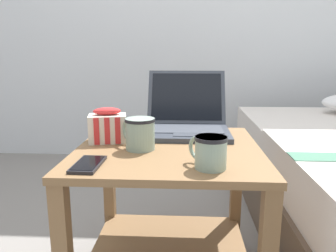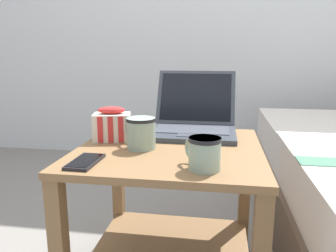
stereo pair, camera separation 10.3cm
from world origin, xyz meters
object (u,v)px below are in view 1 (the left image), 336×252
object	(u,v)px
mug_front_right	(210,150)
mug_front_left	(140,132)
snack_bag	(108,127)
cell_phone	(88,164)
laptop	(186,120)

from	to	relation	value
mug_front_right	mug_front_left	bearing A→B (deg)	141.61
snack_bag	cell_phone	bearing A→B (deg)	-88.98
mug_front_right	cell_phone	world-z (taller)	mug_front_right
mug_front_right	laptop	bearing A→B (deg)	98.55
laptop	cell_phone	world-z (taller)	laptop
laptop	snack_bag	world-z (taller)	laptop
mug_front_right	cell_phone	bearing A→B (deg)	-179.59
laptop	mug_front_left	bearing A→B (deg)	-120.62
mug_front_right	snack_bag	distance (m)	0.42
laptop	mug_front_left	world-z (taller)	laptop
mug_front_left	mug_front_right	xyz separation A→B (m)	(0.21, -0.17, -0.01)
cell_phone	laptop	bearing A→B (deg)	57.62
mug_front_right	snack_bag	bearing A→B (deg)	143.06
laptop	snack_bag	xyz separation A→B (m)	(-0.27, -0.17, 0.01)
laptop	mug_front_right	size ratio (longest dim) A/B	3.43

